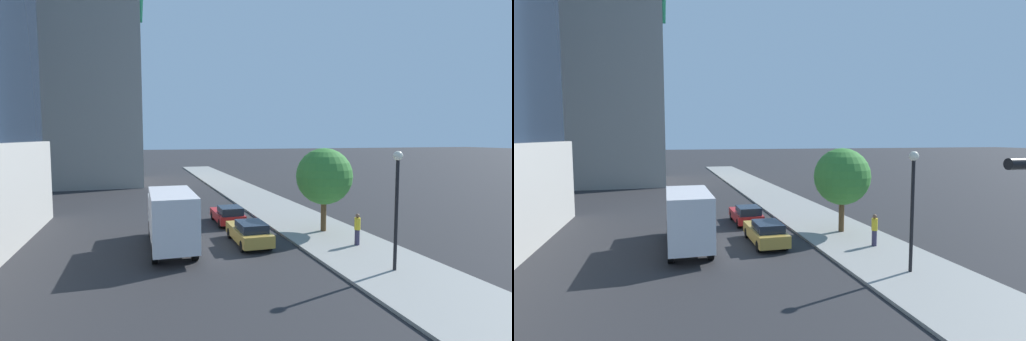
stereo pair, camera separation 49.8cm
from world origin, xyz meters
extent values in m
cube|color=gray|center=(7.75, 20.00, 0.07)|extent=(5.43, 120.00, 0.15)
cube|color=#9E9B93|center=(-10.97, 55.99, 13.59)|extent=(15.87, 14.99, 27.18)
cube|color=red|center=(-6.21, 51.49, 16.69)|extent=(0.90, 0.90, 33.38)
cylinder|color=black|center=(7.66, 13.87, 2.71)|extent=(0.16, 0.16, 5.13)
sphere|color=silver|center=(7.66, 13.87, 5.46)|extent=(0.44, 0.44, 0.44)
cylinder|color=brown|center=(7.94, 21.71, 1.27)|extent=(0.36, 0.36, 2.23)
sphere|color=#387F33|center=(7.94, 21.71, 3.76)|extent=(3.68, 3.68, 3.68)
cube|color=#AD8938|center=(2.51, 20.63, 0.62)|extent=(1.76, 4.56, 0.68)
cube|color=#19212D|center=(2.51, 20.01, 1.19)|extent=(1.48, 2.16, 0.47)
cylinder|color=black|center=(1.74, 22.18, 0.33)|extent=(0.22, 0.66, 0.66)
cylinder|color=black|center=(3.29, 22.18, 0.33)|extent=(0.22, 0.66, 0.66)
cylinder|color=black|center=(1.74, 19.08, 0.33)|extent=(0.22, 0.66, 0.66)
cylinder|color=black|center=(3.29, 19.08, 0.33)|extent=(0.22, 0.66, 0.66)
cube|color=red|center=(2.51, 26.42, 0.57)|extent=(1.81, 4.21, 0.58)
cube|color=#19212D|center=(2.51, 25.43, 1.12)|extent=(1.52, 1.93, 0.53)
cylinder|color=black|center=(1.72, 27.85, 0.32)|extent=(0.22, 0.65, 0.65)
cylinder|color=black|center=(3.31, 27.85, 0.32)|extent=(0.22, 0.65, 0.65)
cylinder|color=black|center=(1.72, 24.99, 0.32)|extent=(0.22, 0.65, 0.65)
cylinder|color=black|center=(3.31, 24.99, 0.32)|extent=(0.22, 0.65, 0.65)
cube|color=silver|center=(-1.96, 23.85, 1.64)|extent=(2.26, 2.20, 2.03)
cube|color=silver|center=(-1.96, 19.85, 2.00)|extent=(2.26, 5.50, 2.76)
cylinder|color=black|center=(-2.96, 23.85, 0.53)|extent=(0.30, 1.05, 1.05)
cylinder|color=black|center=(-0.96, 23.85, 0.53)|extent=(0.30, 1.05, 1.05)
cylinder|color=black|center=(-2.96, 18.48, 0.53)|extent=(0.30, 1.05, 1.05)
cylinder|color=black|center=(-0.96, 18.48, 0.53)|extent=(0.30, 1.05, 1.05)
cylinder|color=#38334C|center=(8.25, 18.10, 0.59)|extent=(0.28, 0.28, 0.89)
cylinder|color=gold|center=(8.25, 18.10, 1.38)|extent=(0.34, 0.34, 0.68)
sphere|color=brown|center=(8.25, 18.10, 1.84)|extent=(0.24, 0.24, 0.24)
camera|label=1|loc=(-3.59, -1.06, 6.30)|focal=27.24mm
camera|label=2|loc=(-3.12, -1.20, 6.30)|focal=27.24mm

